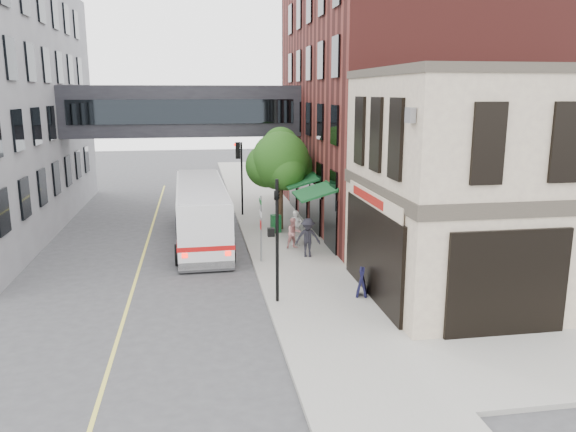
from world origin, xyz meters
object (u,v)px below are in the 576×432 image
object	(u,v)px
pedestrian_a	(296,228)
pedestrian_b	(294,233)
sandwich_board	(362,282)
newspaper_box	(276,223)
bus	(201,210)
pedestrian_c	(308,238)

from	to	relation	value
pedestrian_a	pedestrian_b	world-z (taller)	pedestrian_a
pedestrian_b	sandwich_board	bearing A→B (deg)	-91.99
newspaper_box	sandwich_board	xyz separation A→B (m)	(1.78, -10.18, 0.04)
bus	sandwich_board	size ratio (longest dim) A/B	10.70
bus	sandwich_board	distance (m)	11.16
bus	newspaper_box	size ratio (longest dim) A/B	11.52
pedestrian_a	sandwich_board	size ratio (longest dim) A/B	1.65
bus	pedestrian_a	world-z (taller)	bus
newspaper_box	pedestrian_c	bearing A→B (deg)	-92.93
bus	newspaper_box	xyz separation A→B (m)	(3.99, 0.68, -1.04)
pedestrian_b	bus	bearing A→B (deg)	135.68
newspaper_box	sandwich_board	world-z (taller)	sandwich_board
newspaper_box	sandwich_board	size ratio (longest dim) A/B	0.93
bus	pedestrian_c	distance (m)	6.37
newspaper_box	pedestrian_b	bearing A→B (deg)	-95.30
pedestrian_a	pedestrian_c	distance (m)	2.20
pedestrian_c	newspaper_box	xyz separation A→B (m)	(-0.79, 4.84, -0.42)
sandwich_board	pedestrian_b	bearing A→B (deg)	120.05
pedestrian_a	pedestrian_c	xyz separation A→B (m)	(0.16, -2.19, 0.05)
pedestrian_a	pedestrian_c	bearing A→B (deg)	-81.20
bus	pedestrian_a	bearing A→B (deg)	-23.12
bus	pedestrian_b	size ratio (longest dim) A/B	7.39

